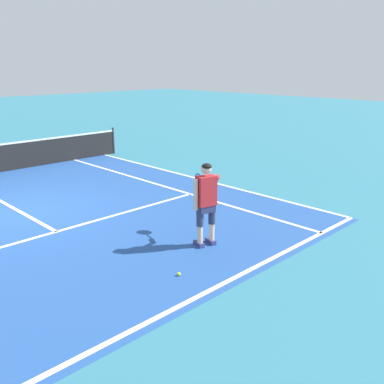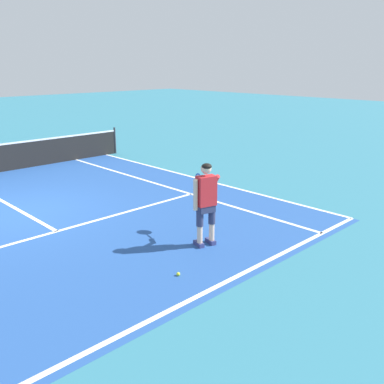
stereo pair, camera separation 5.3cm
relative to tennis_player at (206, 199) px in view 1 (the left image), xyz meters
The scene contains 8 objects.
ground_plane 5.05m from the tennis_player, 111.75° to the left, with size 80.00×80.00×0.00m, color teal.
court_inner_surface 4.44m from the tennis_player, 115.07° to the left, with size 10.98×10.94×0.00m, color #234C93.
line_baseline 2.48m from the tennis_player, 143.74° to the right, with size 10.98×0.10×0.01m, color white.
line_service 3.48m from the tennis_player, 123.33° to the left, with size 8.23×0.10×0.01m, color white.
line_singles_right 4.64m from the tennis_player, 59.83° to the left, with size 0.10×10.54×0.01m, color white.
line_doubles_right 5.45m from the tennis_player, 47.02° to the left, with size 0.10×10.54×0.01m, color white.
tennis_player is the anchor object (origin of this frame).
tennis_ball_near_feet 1.73m from the tennis_player, 154.84° to the right, with size 0.07×0.07×0.07m, color #CCE02D.
Camera 1 is at (-4.08, -10.24, 3.55)m, focal length 40.42 mm.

